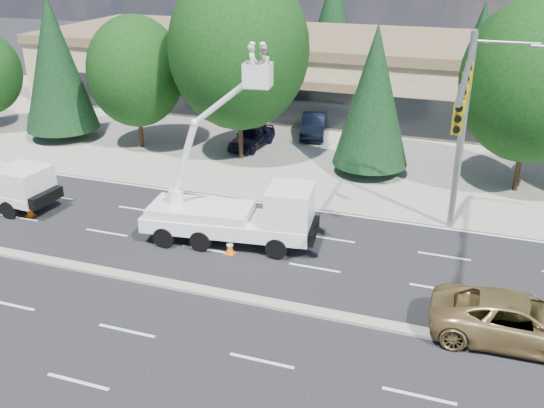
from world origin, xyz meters
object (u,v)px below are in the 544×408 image
at_px(signal_mast, 464,113).
at_px(minivan, 518,320).
at_px(bucket_truck, 240,206).
at_px(utility_pickup, 4,189).

relative_size(signal_mast, minivan, 1.76).
relative_size(signal_mast, bucket_truck, 1.15).
bearing_deg(signal_mast, minivan, -66.96).
bearing_deg(bucket_truck, signal_mast, 10.34).
bearing_deg(signal_mast, bucket_truck, -162.45).
xyz_separation_m(utility_pickup, minivan, (24.27, -3.50, -0.14)).
bearing_deg(signal_mast, utility_pickup, -172.39).
height_order(signal_mast, utility_pickup, signal_mast).
relative_size(utility_pickup, minivan, 1.06).
bearing_deg(minivan, utility_pickup, 80.05).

